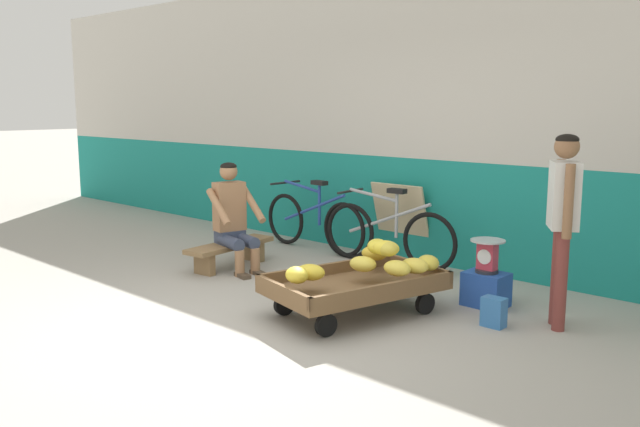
{
  "coord_description": "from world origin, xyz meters",
  "views": [
    {
      "loc": [
        3.99,
        -3.18,
        1.76
      ],
      "look_at": [
        -0.19,
        1.28,
        0.75
      ],
      "focal_mm": 37.58,
      "sensor_mm": 36.0,
      "label": 1
    }
  ],
  "objects_px": {
    "weighing_scale": "(487,255)",
    "bicycle_near_left": "(313,221)",
    "banana_cart": "(355,287)",
    "bicycle_far_left": "(388,233)",
    "plastic_crate": "(486,289)",
    "low_bench": "(230,249)",
    "vendor_seated": "(233,217)",
    "customer_adult": "(563,209)",
    "shopping_bag": "(494,312)",
    "sign_board": "(402,221)"
  },
  "relations": [
    {
      "from": "weighing_scale",
      "to": "bicycle_near_left",
      "type": "height_order",
      "value": "bicycle_near_left"
    },
    {
      "from": "banana_cart",
      "to": "bicycle_near_left",
      "type": "relative_size",
      "value": 0.96
    },
    {
      "from": "bicycle_near_left",
      "to": "bicycle_far_left",
      "type": "distance_m",
      "value": 1.12
    },
    {
      "from": "plastic_crate",
      "to": "low_bench",
      "type": "bearing_deg",
      "value": -166.87
    },
    {
      "from": "low_bench",
      "to": "vendor_seated",
      "type": "bearing_deg",
      "value": -13.4
    },
    {
      "from": "plastic_crate",
      "to": "customer_adult",
      "type": "bearing_deg",
      "value": -9.58
    },
    {
      "from": "low_bench",
      "to": "shopping_bag",
      "type": "distance_m",
      "value": 3.06
    },
    {
      "from": "bicycle_far_left",
      "to": "weighing_scale",
      "type": "bearing_deg",
      "value": -21.61
    },
    {
      "from": "banana_cart",
      "to": "plastic_crate",
      "type": "xyz_separation_m",
      "value": [
        0.68,
        0.97,
        -0.09
      ]
    },
    {
      "from": "plastic_crate",
      "to": "bicycle_far_left",
      "type": "relative_size",
      "value": 0.22
    },
    {
      "from": "banana_cart",
      "to": "customer_adult",
      "type": "relative_size",
      "value": 1.04
    },
    {
      "from": "banana_cart",
      "to": "low_bench",
      "type": "xyz_separation_m",
      "value": [
        -2.05,
        0.34,
        -0.04
      ]
    },
    {
      "from": "vendor_seated",
      "to": "bicycle_far_left",
      "type": "relative_size",
      "value": 0.69
    },
    {
      "from": "low_bench",
      "to": "weighing_scale",
      "type": "distance_m",
      "value": 2.81
    },
    {
      "from": "banana_cart",
      "to": "bicycle_far_left",
      "type": "distance_m",
      "value": 1.81
    },
    {
      "from": "weighing_scale",
      "to": "plastic_crate",
      "type": "bearing_deg",
      "value": 90.0
    },
    {
      "from": "plastic_crate",
      "to": "bicycle_far_left",
      "type": "bearing_deg",
      "value": 158.43
    },
    {
      "from": "bicycle_near_left",
      "to": "shopping_bag",
      "type": "distance_m",
      "value": 3.18
    },
    {
      "from": "banana_cart",
      "to": "plastic_crate",
      "type": "height_order",
      "value": "banana_cart"
    },
    {
      "from": "weighing_scale",
      "to": "shopping_bag",
      "type": "xyz_separation_m",
      "value": [
        0.33,
        -0.45,
        -0.33
      ]
    },
    {
      "from": "banana_cart",
      "to": "plastic_crate",
      "type": "relative_size",
      "value": 4.43
    },
    {
      "from": "bicycle_near_left",
      "to": "sign_board",
      "type": "relative_size",
      "value": 1.9
    },
    {
      "from": "bicycle_far_left",
      "to": "banana_cart",
      "type": "bearing_deg",
      "value": -61.34
    },
    {
      "from": "plastic_crate",
      "to": "bicycle_near_left",
      "type": "relative_size",
      "value": 0.22
    },
    {
      "from": "plastic_crate",
      "to": "shopping_bag",
      "type": "height_order",
      "value": "plastic_crate"
    },
    {
      "from": "plastic_crate",
      "to": "weighing_scale",
      "type": "height_order",
      "value": "weighing_scale"
    },
    {
      "from": "low_bench",
      "to": "plastic_crate",
      "type": "distance_m",
      "value": 2.8
    },
    {
      "from": "low_bench",
      "to": "shopping_bag",
      "type": "relative_size",
      "value": 4.7
    },
    {
      "from": "low_bench",
      "to": "plastic_crate",
      "type": "bearing_deg",
      "value": 13.13
    },
    {
      "from": "bicycle_near_left",
      "to": "shopping_bag",
      "type": "xyz_separation_m",
      "value": [
        2.99,
        -1.05,
        -0.23
      ]
    },
    {
      "from": "bicycle_near_left",
      "to": "shopping_bag",
      "type": "bearing_deg",
      "value": -19.41
    },
    {
      "from": "bicycle_far_left",
      "to": "shopping_bag",
      "type": "bearing_deg",
      "value": -29.65
    },
    {
      "from": "vendor_seated",
      "to": "customer_adult",
      "type": "relative_size",
      "value": 0.75
    },
    {
      "from": "banana_cart",
      "to": "shopping_bag",
      "type": "xyz_separation_m",
      "value": [
        1.01,
        0.52,
        -0.12
      ]
    },
    {
      "from": "vendor_seated",
      "to": "plastic_crate",
      "type": "height_order",
      "value": "vendor_seated"
    },
    {
      "from": "banana_cart",
      "to": "low_bench",
      "type": "height_order",
      "value": "banana_cart"
    },
    {
      "from": "plastic_crate",
      "to": "bicycle_near_left",
      "type": "distance_m",
      "value": 2.74
    },
    {
      "from": "low_bench",
      "to": "bicycle_near_left",
      "type": "bearing_deg",
      "value": 87.04
    },
    {
      "from": "shopping_bag",
      "to": "vendor_seated",
      "type": "bearing_deg",
      "value": -176.12
    },
    {
      "from": "weighing_scale",
      "to": "bicycle_near_left",
      "type": "bearing_deg",
      "value": 167.31
    },
    {
      "from": "customer_adult",
      "to": "vendor_seated",
      "type": "bearing_deg",
      "value": -170.83
    },
    {
      "from": "vendor_seated",
      "to": "plastic_crate",
      "type": "relative_size",
      "value": 3.17
    },
    {
      "from": "sign_board",
      "to": "customer_adult",
      "type": "xyz_separation_m",
      "value": [
        2.31,
        -1.07,
        0.52
      ]
    },
    {
      "from": "vendor_seated",
      "to": "sign_board",
      "type": "bearing_deg",
      "value": 57.48
    },
    {
      "from": "shopping_bag",
      "to": "banana_cart",
      "type": "bearing_deg",
      "value": -152.84
    },
    {
      "from": "weighing_scale",
      "to": "sign_board",
      "type": "bearing_deg",
      "value": 149.43
    },
    {
      "from": "low_bench",
      "to": "bicycle_far_left",
      "type": "xyz_separation_m",
      "value": [
        1.18,
        1.25,
        0.15
      ]
    },
    {
      "from": "plastic_crate",
      "to": "shopping_bag",
      "type": "distance_m",
      "value": 0.56
    },
    {
      "from": "weighing_scale",
      "to": "bicycle_near_left",
      "type": "relative_size",
      "value": 0.18
    },
    {
      "from": "low_bench",
      "to": "customer_adult",
      "type": "relative_size",
      "value": 0.74
    }
  ]
}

